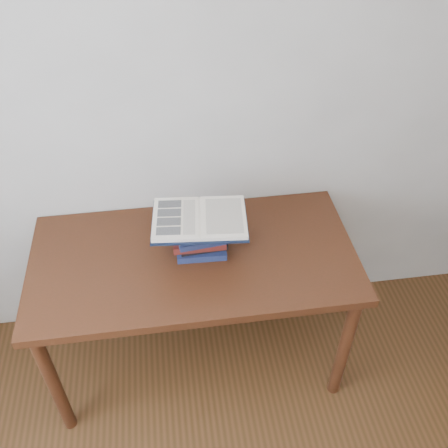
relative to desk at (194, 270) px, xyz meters
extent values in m
cube|color=beige|center=(0.11, 0.37, 0.62)|extent=(3.50, 0.04, 2.60)
cube|color=#421D10|center=(0.00, 0.00, 0.08)|extent=(1.46, 0.73, 0.04)
cylinder|color=#421D10|center=(-0.67, -0.30, -0.31)|extent=(0.06, 0.06, 0.74)
cylinder|color=#421D10|center=(0.67, -0.30, -0.31)|extent=(0.06, 0.06, 0.74)
cylinder|color=#421D10|center=(-0.67, 0.30, -0.31)|extent=(0.06, 0.06, 0.74)
cylinder|color=#421D10|center=(0.67, 0.30, -0.31)|extent=(0.06, 0.06, 0.74)
cube|color=#191F4D|center=(0.04, 0.03, 0.11)|extent=(0.22, 0.16, 0.03)
cube|color=black|center=(0.04, 0.05, 0.14)|extent=(0.22, 0.16, 0.03)
cube|color=maroon|center=(0.03, 0.03, 0.18)|extent=(0.23, 0.17, 0.03)
cube|color=#191F4D|center=(0.03, 0.02, 0.21)|extent=(0.22, 0.18, 0.03)
cube|color=#AC7527|center=(0.04, 0.03, 0.24)|extent=(0.24, 0.18, 0.03)
cube|color=#AC7527|center=(0.04, 0.02, 0.27)|extent=(0.22, 0.17, 0.03)
cube|color=black|center=(0.03, 0.01, 0.29)|extent=(0.42, 0.31, 0.01)
cube|color=beige|center=(-0.06, 0.02, 0.31)|extent=(0.22, 0.28, 0.02)
cube|color=beige|center=(0.13, 0.00, 0.31)|extent=(0.22, 0.28, 0.02)
cylinder|color=beige|center=(0.03, 0.01, 0.30)|extent=(0.04, 0.26, 0.01)
cube|color=black|center=(-0.08, 0.11, 0.32)|extent=(0.10, 0.06, 0.00)
cube|color=black|center=(-0.09, 0.05, 0.32)|extent=(0.10, 0.06, 0.00)
cube|color=black|center=(-0.09, 0.00, 0.32)|extent=(0.10, 0.06, 0.00)
cube|color=black|center=(-0.10, -0.06, 0.32)|extent=(0.10, 0.06, 0.00)
cube|color=silver|center=(-0.01, 0.02, 0.32)|extent=(0.07, 0.22, 0.00)
cube|color=silver|center=(0.14, 0.00, 0.32)|extent=(0.17, 0.24, 0.00)
camera|label=1|loc=(-0.08, -1.56, 1.70)|focal=40.00mm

